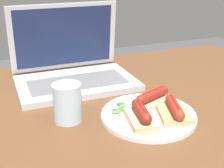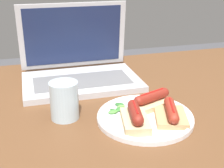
% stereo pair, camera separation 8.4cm
% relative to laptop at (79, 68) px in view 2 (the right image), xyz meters
% --- Properties ---
extents(desk, '(1.44, 0.85, 0.74)m').
position_rel_laptop_xyz_m(desk, '(0.01, -0.20, -0.13)').
color(desk, brown).
rests_on(desk, ground_plane).
extents(laptop, '(0.37, 0.26, 0.24)m').
position_rel_laptop_xyz_m(laptop, '(0.00, 0.00, 0.00)').
color(laptop, '#B7B7BC').
rests_on(laptop, desk).
extents(plate, '(0.24, 0.24, 0.02)m').
position_rel_laptop_xyz_m(plate, '(0.11, -0.31, -0.04)').
color(plate, silver).
rests_on(plate, desk).
extents(sausage_toast_left, '(0.08, 0.12, 0.05)m').
position_rel_laptop_xyz_m(sausage_toast_left, '(0.07, -0.35, -0.01)').
color(sausage_toast_left, '#D6B784').
rests_on(sausage_toast_left, plate).
extents(sausage_toast_middle, '(0.11, 0.09, 0.04)m').
position_rel_laptop_xyz_m(sausage_toast_middle, '(0.14, -0.27, -0.01)').
color(sausage_toast_middle, '#D6B784').
rests_on(sausage_toast_middle, plate).
extents(sausage_toast_right, '(0.10, 0.12, 0.04)m').
position_rel_laptop_xyz_m(sausage_toast_right, '(0.16, -0.35, -0.02)').
color(sausage_toast_right, tan).
rests_on(sausage_toast_right, plate).
extents(salad_pile, '(0.06, 0.06, 0.01)m').
position_rel_laptop_xyz_m(salad_pile, '(0.05, -0.26, -0.03)').
color(salad_pile, '#2D662D').
rests_on(salad_pile, plate).
extents(drinking_glass, '(0.07, 0.07, 0.10)m').
position_rel_laptop_xyz_m(drinking_glass, '(-0.08, -0.25, 0.00)').
color(drinking_glass, silver).
rests_on(drinking_glass, desk).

